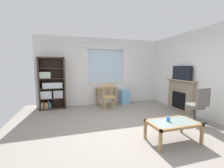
{
  "coord_description": "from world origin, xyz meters",
  "views": [
    {
      "loc": [
        -1.35,
        -3.43,
        1.53
      ],
      "look_at": [
        -0.04,
        0.9,
        1.01
      ],
      "focal_mm": 23.67,
      "sensor_mm": 36.0,
      "label": 1
    }
  ],
  "objects": [
    {
      "name": "plastic_drawer_unit",
      "position": [
        0.92,
        2.26,
        0.29
      ],
      "size": [
        0.35,
        0.4,
        0.58
      ],
      "primitive_type": "cube",
      "color": "#72ADDB",
      "rests_on": "ground"
    },
    {
      "name": "ground",
      "position": [
        0.0,
        0.0,
        -0.01
      ],
      "size": [
        5.99,
        6.12,
        0.02
      ],
      "primitive_type": "cube",
      "color": "gray"
    },
    {
      "name": "desk_under_window",
      "position": [
        0.12,
        2.21,
        0.59
      ],
      "size": [
        0.85,
        0.46,
        0.71
      ],
      "color": "olive",
      "rests_on": "ground"
    },
    {
      "name": "wall_right",
      "position": [
        2.56,
        0.0,
        1.34
      ],
      "size": [
        0.12,
        5.32,
        2.69
      ],
      "primitive_type": "cube",
      "color": "silver",
      "rests_on": "ground"
    },
    {
      "name": "office_chair",
      "position": [
        1.95,
        -0.42,
        0.55
      ],
      "size": [
        0.56,
        0.58,
        1.0
      ],
      "color": "slate",
      "rests_on": "ground"
    },
    {
      "name": "fireplace",
      "position": [
        2.4,
        0.71,
        0.55
      ],
      "size": [
        0.26,
        1.2,
        1.09
      ],
      "color": "gray",
      "rests_on": "ground"
    },
    {
      "name": "sippy_cup",
      "position": [
        0.61,
        -0.95,
        0.46
      ],
      "size": [
        0.07,
        0.07,
        0.09
      ],
      "primitive_type": "cylinder",
      "color": "#337FD6",
      "rests_on": "coffee_table"
    },
    {
      "name": "wooden_chair",
      "position": [
        0.07,
        1.7,
        0.46
      ],
      "size": [
        0.44,
        0.42,
        0.9
      ],
      "color": "tan",
      "rests_on": "ground"
    },
    {
      "name": "bookshelf",
      "position": [
        -1.92,
        2.32,
        0.85
      ],
      "size": [
        0.9,
        0.38,
        1.88
      ],
      "color": "#38281E",
      "rests_on": "ground"
    },
    {
      "name": "wall_back_with_window",
      "position": [
        -0.03,
        2.56,
        1.31
      ],
      "size": [
        4.99,
        0.15,
        2.69
      ],
      "color": "silver",
      "rests_on": "ground"
    },
    {
      "name": "coffee_table",
      "position": [
        0.69,
        -1.0,
        0.36
      ],
      "size": [
        1.0,
        0.59,
        0.42
      ],
      "color": "#8C9E99",
      "rests_on": "ground"
    },
    {
      "name": "tv",
      "position": [
        2.38,
        0.71,
        1.33
      ],
      "size": [
        0.06,
        0.85,
        0.48
      ],
      "color": "black",
      "rests_on": "fireplace"
    }
  ]
}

